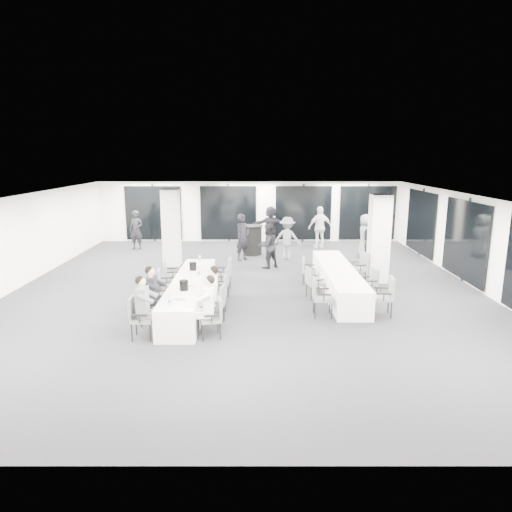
{
  "coord_description": "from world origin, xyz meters",
  "views": [
    {
      "loc": [
        0.29,
        -13.25,
        4.0
      ],
      "look_at": [
        0.29,
        -0.2,
        1.1
      ],
      "focal_mm": 32.0,
      "sensor_mm": 36.0,
      "label": 1
    }
  ],
  "objects": [
    {
      "name": "standing_guest_a",
      "position": [
        -0.22,
        4.01,
        1.02
      ],
      "size": [
        0.94,
        0.96,
        2.05
      ],
      "primitive_type": "imported",
      "rotation": [
        0.0,
        0.0,
        0.86
      ],
      "color": "black",
      "rests_on": "floor"
    },
    {
      "name": "water_bottle_b",
      "position": [
        -1.28,
        -1.18,
        0.87
      ],
      "size": [
        0.08,
        0.08,
        0.24
      ],
      "primitive_type": "cylinder",
      "color": "silver",
      "rests_on": "banquet_table_main"
    },
    {
      "name": "room",
      "position": [
        0.89,
        1.11,
        1.39
      ],
      "size": [
        14.04,
        16.04,
        2.84
      ],
      "color": "#232328",
      "rests_on": "ground"
    },
    {
      "name": "chair_main_right_near",
      "position": [
        -0.64,
        -3.65,
        0.51
      ],
      "size": [
        0.54,
        0.57,
        0.9
      ],
      "rotation": [
        0.0,
        0.0,
        1.79
      ],
      "color": "#52545A",
      "rests_on": "floor"
    },
    {
      "name": "standing_guest_b",
      "position": [
        0.72,
        2.79,
        0.92
      ],
      "size": [
        1.04,
        0.95,
        1.84
      ],
      "primitive_type": "imported",
      "rotation": [
        0.0,
        0.0,
        3.74
      ],
      "color": "black",
      "rests_on": "floor"
    },
    {
      "name": "column_right",
      "position": [
        4.2,
        1.0,
        1.4
      ],
      "size": [
        0.6,
        0.6,
        2.8
      ],
      "primitive_type": "cube",
      "color": "silver",
      "rests_on": "floor"
    },
    {
      "name": "plate_a",
      "position": [
        -1.54,
        -3.26,
        0.76
      ],
      "size": [
        0.22,
        0.22,
        0.03
      ],
      "color": "white",
      "rests_on": "banquet_table_main"
    },
    {
      "name": "plate_c",
      "position": [
        -1.34,
        -2.16,
        0.76
      ],
      "size": [
        0.2,
        0.2,
        0.03
      ],
      "color": "white",
      "rests_on": "banquet_table_main"
    },
    {
      "name": "seated_guest_b",
      "position": [
        -2.14,
        -2.82,
        0.81
      ],
      "size": [
        0.5,
        0.38,
        1.44
      ],
      "rotation": [
        0.0,
        0.0,
        -1.57
      ],
      "color": "black",
      "rests_on": "floor"
    },
    {
      "name": "chair_side_left_far",
      "position": [
        1.91,
        0.68,
        0.49
      ],
      "size": [
        0.5,
        0.54,
        0.87
      ],
      "rotation": [
        0.0,
        0.0,
        -1.74
      ],
      "color": "#52545A",
      "rests_on": "floor"
    },
    {
      "name": "seated_guest_d",
      "position": [
        -0.8,
        -2.81,
        0.81
      ],
      "size": [
        0.5,
        0.38,
        1.44
      ],
      "rotation": [
        0.0,
        0.0,
        1.57
      ],
      "color": "white",
      "rests_on": "floor"
    },
    {
      "name": "banquet_table_side",
      "position": [
        2.73,
        -0.24,
        0.38
      ],
      "size": [
        0.9,
        5.0,
        0.75
      ],
      "primitive_type": "cube",
      "color": "white",
      "rests_on": "floor"
    },
    {
      "name": "water_bottle_a",
      "position": [
        -1.61,
        -3.63,
        0.86
      ],
      "size": [
        0.07,
        0.07,
        0.23
      ],
      "primitive_type": "cylinder",
      "color": "silver",
      "rests_on": "banquet_table_main"
    },
    {
      "name": "standing_guest_c",
      "position": [
        1.52,
        4.21,
        0.94
      ],
      "size": [
        1.34,
        0.93,
        1.88
      ],
      "primitive_type": "imported",
      "rotation": [
        0.0,
        0.0,
        2.87
      ],
      "color": "slate",
      "rests_on": "floor"
    },
    {
      "name": "seated_guest_c",
      "position": [
        -0.8,
        -3.66,
        0.81
      ],
      "size": [
        0.5,
        0.38,
        1.44
      ],
      "rotation": [
        0.0,
        0.0,
        1.57
      ],
      "color": "white",
      "rests_on": "floor"
    },
    {
      "name": "chair_main_left_fourth",
      "position": [
        -2.3,
        -0.95,
        0.5
      ],
      "size": [
        0.51,
        0.55,
        0.88
      ],
      "rotation": [
        0.0,
        0.0,
        -1.41
      ],
      "color": "#52545A",
      "rests_on": "floor"
    },
    {
      "name": "plate_b",
      "position": [
        -1.41,
        -3.28,
        0.76
      ],
      "size": [
        0.2,
        0.2,
        0.03
      ],
      "color": "white",
      "rests_on": "banquet_table_main"
    },
    {
      "name": "chair_main_left_second",
      "position": [
        -2.3,
        -2.81,
        0.55
      ],
      "size": [
        0.55,
        0.59,
        0.96
      ],
      "rotation": [
        0.0,
        0.0,
        -1.71
      ],
      "color": "#52545A",
      "rests_on": "floor"
    },
    {
      "name": "standing_guest_g",
      "position": [
        -4.86,
        6.12,
        0.95
      ],
      "size": [
        0.81,
        0.71,
        1.9
      ],
      "primitive_type": "imported",
      "rotation": [
        0.0,
        0.0,
        -0.25
      ],
      "color": "black",
      "rests_on": "floor"
    },
    {
      "name": "chair_main_left_near",
      "position": [
        -2.3,
        -3.71,
        0.55
      ],
      "size": [
        0.49,
        0.55,
        0.96
      ],
      "rotation": [
        0.0,
        0.0,
        -1.56
      ],
      "color": "#52545A",
      "rests_on": "floor"
    },
    {
      "name": "chair_main_left_mid",
      "position": [
        -2.3,
        -1.85,
        0.53
      ],
      "size": [
        0.53,
        0.57,
        0.93
      ],
      "rotation": [
        0.0,
        0.0,
        -1.42
      ],
      "color": "#52545A",
      "rests_on": "floor"
    },
    {
      "name": "ice_bucket_near",
      "position": [
        -1.48,
        -2.5,
        0.87
      ],
      "size": [
        0.22,
        0.22,
        0.25
      ],
      "primitive_type": "cylinder",
      "color": "black",
      "rests_on": "banquet_table_main"
    },
    {
      "name": "standing_guest_d",
      "position": [
        3.1,
        6.49,
        1.03
      ],
      "size": [
        1.35,
        0.98,
        2.06
      ],
      "primitive_type": "imported",
      "rotation": [
        0.0,
        0.0,
        3.41
      ],
      "color": "white",
      "rests_on": "floor"
    },
    {
      "name": "column_left",
      "position": [
        -2.8,
        3.2,
        1.4
      ],
      "size": [
        0.6,
        0.6,
        2.8
      ],
      "primitive_type": "cube",
      "color": "silver",
      "rests_on": "floor"
    },
    {
      "name": "ice_bucket_far",
      "position": [
        -1.53,
        -0.51,
        0.87
      ],
      "size": [
        0.21,
        0.21,
        0.24
      ],
      "primitive_type": "cylinder",
      "color": "black",
      "rests_on": "banquet_table_main"
    },
    {
      "name": "chair_main_left_far",
      "position": [
        -2.3,
        0.03,
        0.53
      ],
      "size": [
        0.54,
        0.58,
        0.93
      ],
      "rotation": [
        0.0,
        0.0,
        -1.39
      ],
      "color": "#52545A",
      "rests_on": "floor"
    },
    {
      "name": "standing_guest_h",
      "position": [
        4.51,
        2.85,
        1.07
      ],
      "size": [
        0.83,
        1.14,
        2.13
      ],
      "primitive_type": "imported",
      "rotation": [
        0.0,
        0.0,
        1.79
      ],
      "color": "black",
      "rests_on": "floor"
    },
    {
      "name": "cocktail_table",
      "position": [
        0.15,
        5.06,
        0.61
      ],
      "size": [
        0.86,
        0.86,
        1.2
      ],
      "color": "black",
      "rests_on": "floor"
    },
    {
      "name": "water_bottle_c",
      "position": [
        -1.46,
        0.58,
        0.85
      ],
      "size": [
        0.06,
        0.06,
        0.2
      ],
      "primitive_type": "cylinder",
      "color": "silver",
      "rests_on": "banquet_table_main"
    },
    {
      "name": "seated_guest_a",
      "position": [
        -2.14,
        -3.71,
        0.81
      ],
      "size": [
        0.5,
        0.38,
        1.44
      ],
      "rotation": [
        0.0,
        0.0,
        -1.57
      ],
      "color": "slate",
      "rests_on": "floor"
    },
    {
      "name": "chair_side_left_mid",
      "position": [
        1.9,
        -0.78,
        0.51
      ],
      "size": [
        0.55,
        0.57,
        0.9
      ],
      "rotation": [
        0.0,
        0.0,
        -1.33
      ],
      "color": "#52545A",
      "rests_on": "floor"
    },
    {
      "name": "standing_guest_f",
      "position": [
        0.96,
        7.2,
        1.0
      ],
      "size": [
        1.88,
        0.84,
        1.99
      ],
      "primitive_type": "imported",
      "rotation": [
        0.0,
        0.0,
        3.22
      ],
      "color": "black",
      "rests_on": "floor"
    },
    {
      "name": "wine_glass",
      "position": [
        -1.25,
        -3.77,
        0.88
      ],
      "size": [
        0.07,
        0.07,
        0.18
      ],
      "color": "silver",
      "rests_on": "banquet_table_main"
    },
    {
      "name": "chair_side_right_mid",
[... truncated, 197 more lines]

